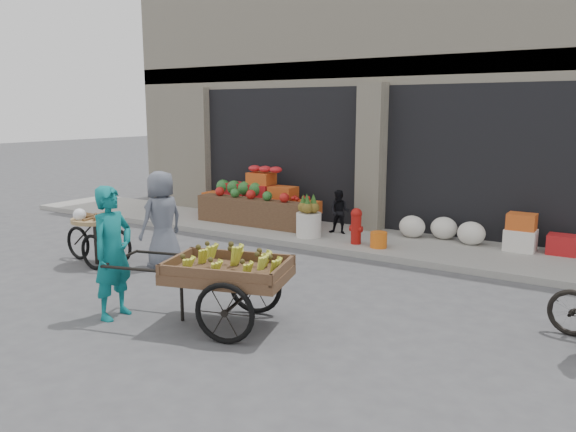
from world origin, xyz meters
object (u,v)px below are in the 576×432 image
Objects in this scene: pineapple_bin at (309,225)px; vendor_grey at (162,219)px; orange_bucket at (379,240)px; seated_person at (339,212)px; vendor_woman at (113,252)px; fire_hydrant at (356,225)px; tricycle_cart at (96,233)px; banana_cart at (224,267)px.

vendor_grey is (-1.22, -2.95, 0.47)m from pineapple_bin.
seated_person reaches higher than orange_bucket.
vendor_woman reaches higher than orange_bucket.
fire_hydrant is at bearing -2.60° from pineapple_bin.
fire_hydrant is 0.96m from seated_person.
vendor_woman is 2.85m from tricycle_cart.
orange_bucket is 0.34× the size of seated_person.
banana_cart is (1.41, -4.54, 0.40)m from pineapple_bin.
fire_hydrant is 0.55m from orange_bucket.
orange_bucket is 4.05m from vendor_grey.
pineapple_bin is at bearing 91.39° from banana_cart.
tricycle_cart is (-2.34, -3.45, 0.20)m from pineapple_bin.
vendor_woman reaches higher than banana_cart.
tricycle_cart is at bearing 50.57° from vendor_woman.
vendor_woman reaches higher than tricycle_cart.
vendor_grey is (1.12, 0.49, 0.28)m from tricycle_cart.
fire_hydrant is at bearing -52.88° from seated_person.
pineapple_bin is 3.23m from vendor_grey.
pineapple_bin is at bearing -133.69° from seated_person.
fire_hydrant is 0.76× the size of seated_person.
vendor_grey is at bearing 25.01° from vendor_woman.
vendor_grey is (-1.20, 2.10, -0.03)m from vendor_woman.
banana_cart is at bearing -86.05° from fire_hydrant.
vendor_woman is at bearing 37.95° from vendor_grey.
seated_person is at bearing 85.25° from banana_cart.
banana_cart is (0.31, -4.49, 0.27)m from fire_hydrant.
vendor_woman is (-1.12, -5.01, 0.37)m from fire_hydrant.
banana_cart reaches higher than fire_hydrant.
fire_hydrant is at bearing 149.50° from vendor_grey.
banana_cart is 3.07m from vendor_grey.
vendor_woman is (-1.62, -4.96, 0.61)m from orange_bucket.
orange_bucket is at bearing 143.46° from vendor_grey.
pineapple_bin is at bearing -5.00° from vendor_woman.
banana_cart is 1.60× the size of vendor_grey.
vendor_grey is at bearing -124.52° from seated_person.
vendor_woman reaches higher than seated_person.
fire_hydrant is 5.14m from vendor_woman.
banana_cart reaches higher than tricycle_cart.
fire_hydrant reaches higher than pineapple_bin.
fire_hydrant is (1.10, -0.05, 0.13)m from pineapple_bin.
seated_person is (-1.20, 0.70, 0.31)m from orange_bucket.
pineapple_bin is at bearing 176.42° from orange_bucket.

